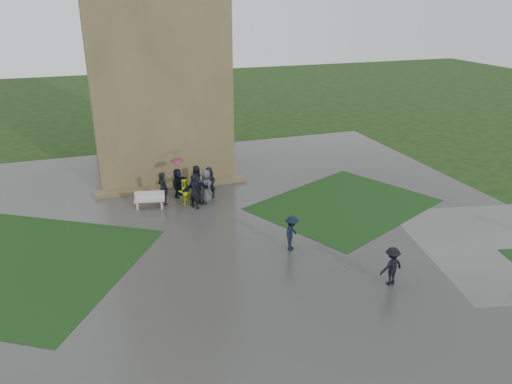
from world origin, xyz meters
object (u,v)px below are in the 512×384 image
object	(u,v)px
bench	(150,200)
pedestrian_mid	(292,233)
tower	(151,26)
pedestrian_near	(392,266)

from	to	relation	value
bench	pedestrian_mid	bearing A→B (deg)	-39.05
tower	bench	bearing A→B (deg)	-103.52
tower	bench	xyz separation A→B (m)	(-1.68, -6.98, -8.50)
tower	pedestrian_mid	world-z (taller)	tower
bench	pedestrian_near	distance (m)	13.45
pedestrian_mid	pedestrian_near	size ratio (longest dim) A/B	1.02
pedestrian_mid	bench	bearing A→B (deg)	78.93
bench	pedestrian_near	bearing A→B (deg)	-40.70
bench	pedestrian_mid	distance (m)	8.74
pedestrian_mid	pedestrian_near	world-z (taller)	pedestrian_mid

